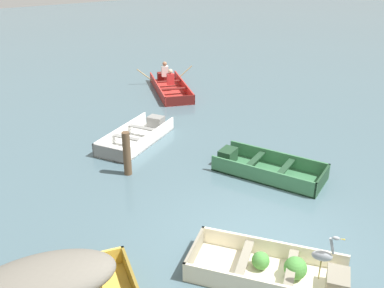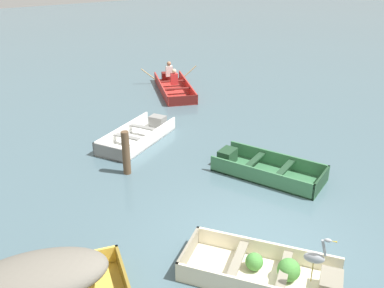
{
  "view_description": "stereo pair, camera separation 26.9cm",
  "coord_description": "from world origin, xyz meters",
  "px_view_note": "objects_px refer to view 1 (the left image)",
  "views": [
    {
      "loc": [
        -4.84,
        -4.84,
        5.25
      ],
      "look_at": [
        1.06,
        3.98,
        0.35
      ],
      "focal_mm": 40.0,
      "sensor_mm": 36.0,
      "label": 1
    },
    {
      "loc": [
        -4.62,
        -4.98,
        5.25
      ],
      "look_at": [
        1.06,
        3.98,
        0.35
      ],
      "focal_mm": 40.0,
      "sensor_mm": 36.0,
      "label": 2
    }
  ],
  "objects_px": {
    "rowboat_red_with_crew": "(170,86)",
    "skiff_white_far_moored": "(139,136)",
    "skiff_yellow_mid_moored": "(42,285)",
    "skiff_green_near_moored": "(264,168)",
    "heron_on_dinghy": "(323,255)",
    "mooring_post": "(127,154)",
    "dinghy_cream_foreground": "(277,271)"
  },
  "relations": [
    {
      "from": "rowboat_red_with_crew",
      "to": "skiff_white_far_moored",
      "type": "bearing_deg",
      "value": -131.79
    },
    {
      "from": "skiff_white_far_moored",
      "to": "skiff_yellow_mid_moored",
      "type": "bearing_deg",
      "value": -130.31
    },
    {
      "from": "skiff_green_near_moored",
      "to": "heron_on_dinghy",
      "type": "bearing_deg",
      "value": -121.03
    },
    {
      "from": "skiff_yellow_mid_moored",
      "to": "skiff_white_far_moored",
      "type": "height_order",
      "value": "skiff_yellow_mid_moored"
    },
    {
      "from": "rowboat_red_with_crew",
      "to": "mooring_post",
      "type": "height_order",
      "value": "mooring_post"
    },
    {
      "from": "dinghy_cream_foreground",
      "to": "skiff_yellow_mid_moored",
      "type": "height_order",
      "value": "skiff_yellow_mid_moored"
    },
    {
      "from": "skiff_yellow_mid_moored",
      "to": "skiff_white_far_moored",
      "type": "relative_size",
      "value": 1.04
    },
    {
      "from": "dinghy_cream_foreground",
      "to": "skiff_green_near_moored",
      "type": "distance_m",
      "value": 3.83
    },
    {
      "from": "dinghy_cream_foreground",
      "to": "mooring_post",
      "type": "bearing_deg",
      "value": 95.59
    },
    {
      "from": "heron_on_dinghy",
      "to": "mooring_post",
      "type": "distance_m",
      "value": 5.62
    },
    {
      "from": "mooring_post",
      "to": "rowboat_red_with_crew",
      "type": "bearing_deg",
      "value": 50.32
    },
    {
      "from": "skiff_white_far_moored",
      "to": "heron_on_dinghy",
      "type": "bearing_deg",
      "value": -93.99
    },
    {
      "from": "skiff_white_far_moored",
      "to": "skiff_green_near_moored",
      "type": "bearing_deg",
      "value": -64.59
    },
    {
      "from": "heron_on_dinghy",
      "to": "mooring_post",
      "type": "bearing_deg",
      "value": 96.97
    },
    {
      "from": "heron_on_dinghy",
      "to": "mooring_post",
      "type": "height_order",
      "value": "heron_on_dinghy"
    },
    {
      "from": "heron_on_dinghy",
      "to": "dinghy_cream_foreground",
      "type": "bearing_deg",
      "value": 105.93
    },
    {
      "from": "dinghy_cream_foreground",
      "to": "skiff_white_far_moored",
      "type": "distance_m",
      "value": 6.6
    },
    {
      "from": "skiff_green_near_moored",
      "to": "mooring_post",
      "type": "distance_m",
      "value": 3.48
    },
    {
      "from": "dinghy_cream_foreground",
      "to": "skiff_yellow_mid_moored",
      "type": "xyz_separation_m",
      "value": [
        -3.54,
        1.55,
        0.32
      ]
    },
    {
      "from": "skiff_green_near_moored",
      "to": "mooring_post",
      "type": "xyz_separation_m",
      "value": [
        -2.9,
        1.88,
        0.43
      ]
    },
    {
      "from": "skiff_green_near_moored",
      "to": "heron_on_dinghy",
      "type": "relative_size",
      "value": 3.5
    },
    {
      "from": "dinghy_cream_foreground",
      "to": "rowboat_red_with_crew",
      "type": "xyz_separation_m",
      "value": [
        4.04,
        10.29,
        0.03
      ]
    },
    {
      "from": "skiff_yellow_mid_moored",
      "to": "rowboat_red_with_crew",
      "type": "bearing_deg",
      "value": 49.05
    },
    {
      "from": "skiff_white_far_moored",
      "to": "heron_on_dinghy",
      "type": "xyz_separation_m",
      "value": [
        -0.51,
        -7.29,
        0.76
      ]
    },
    {
      "from": "heron_on_dinghy",
      "to": "mooring_post",
      "type": "xyz_separation_m",
      "value": [
        -0.68,
        5.56,
        -0.33
      ]
    },
    {
      "from": "skiff_green_near_moored",
      "to": "skiff_white_far_moored",
      "type": "height_order",
      "value": "skiff_green_near_moored"
    },
    {
      "from": "skiff_green_near_moored",
      "to": "rowboat_red_with_crew",
      "type": "distance_m",
      "value": 7.5
    },
    {
      "from": "rowboat_red_with_crew",
      "to": "mooring_post",
      "type": "xyz_separation_m",
      "value": [
        -4.52,
        -5.44,
        0.39
      ]
    },
    {
      "from": "dinghy_cream_foreground",
      "to": "rowboat_red_with_crew",
      "type": "distance_m",
      "value": 11.05
    },
    {
      "from": "mooring_post",
      "to": "skiff_green_near_moored",
      "type": "bearing_deg",
      "value": -32.94
    },
    {
      "from": "skiff_yellow_mid_moored",
      "to": "rowboat_red_with_crew",
      "type": "xyz_separation_m",
      "value": [
        7.58,
        8.74,
        -0.3
      ]
    },
    {
      "from": "dinghy_cream_foreground",
      "to": "mooring_post",
      "type": "height_order",
      "value": "mooring_post"
    }
  ]
}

